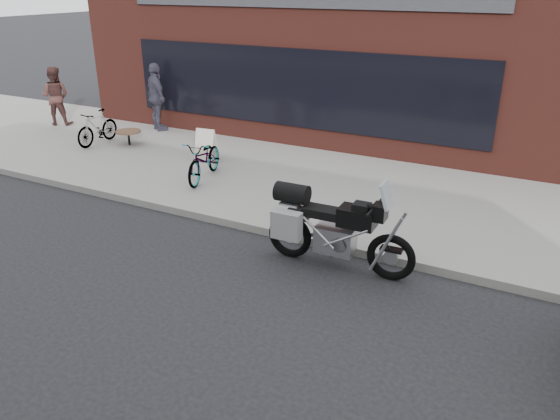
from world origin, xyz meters
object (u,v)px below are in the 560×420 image
object	(u,v)px
sandwich_sign	(206,145)
cafe_patron_right	(157,97)
bicycle_rear	(97,127)
motorcycle	(329,228)
bicycle_front	(205,159)
cafe_patron_left	(55,96)
cafe_table	(128,132)

from	to	relation	value
sandwich_sign	cafe_patron_right	distance (m)	3.48
bicycle_rear	sandwich_sign	distance (m)	3.45
sandwich_sign	motorcycle	bearing A→B (deg)	-40.78
bicycle_front	bicycle_rear	bearing A→B (deg)	153.15
motorcycle	cafe_patron_right	size ratio (longest dim) A/B	1.26
cafe_patron_left	sandwich_sign	bearing A→B (deg)	146.55
bicycle_front	sandwich_sign	world-z (taller)	bicycle_front
bicycle_front	cafe_table	world-z (taller)	bicycle_front
motorcycle	cafe_patron_right	distance (m)	9.21
cafe_patron_left	cafe_patron_right	size ratio (longest dim) A/B	0.89
cafe_patron_left	cafe_table	bearing A→B (deg)	142.78
bicycle_rear	sandwich_sign	xyz separation A→B (m)	(3.45, 0.17, -0.06)
motorcycle	bicycle_rear	distance (m)	8.74
sandwich_sign	cafe_patron_left	bearing A→B (deg)	166.57
motorcycle	bicycle_front	distance (m)	4.50
bicycle_rear	cafe_patron_right	bearing A→B (deg)	72.52
motorcycle	bicycle_rear	bearing A→B (deg)	157.24
bicycle_rear	cafe_table	distance (m)	0.87
sandwich_sign	bicycle_rear	bearing A→B (deg)	177.47
cafe_table	cafe_patron_right	world-z (taller)	cafe_patron_right
cafe_table	bicycle_front	bearing A→B (deg)	-20.71
sandwich_sign	cafe_table	size ratio (longest dim) A/B	1.16
bicycle_rear	cafe_patron_left	bearing A→B (deg)	155.88
cafe_table	cafe_patron_right	distance (m)	1.76
bicycle_rear	cafe_table	size ratio (longest dim) A/B	2.23
sandwich_sign	cafe_patron_left	size ratio (longest dim) A/B	0.45
cafe_table	cafe_patron_left	bearing A→B (deg)	168.17
motorcycle	cafe_patron_right	bearing A→B (deg)	144.81
bicycle_rear	motorcycle	bearing A→B (deg)	-24.24
cafe_patron_right	sandwich_sign	bearing A→B (deg)	179.94
motorcycle	cafe_patron_left	bearing A→B (deg)	157.27
motorcycle	sandwich_sign	size ratio (longest dim) A/B	3.14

